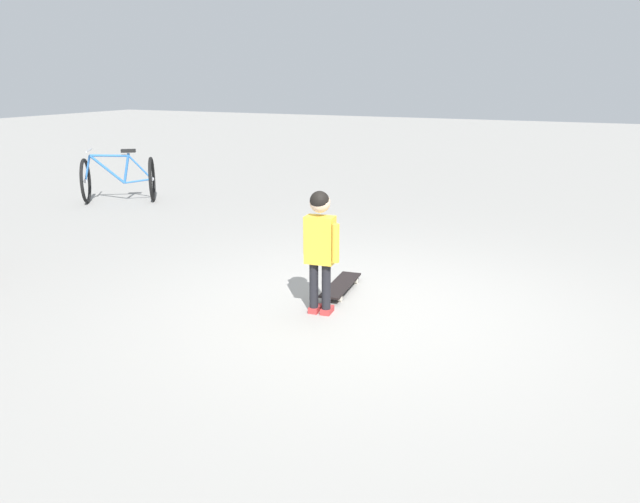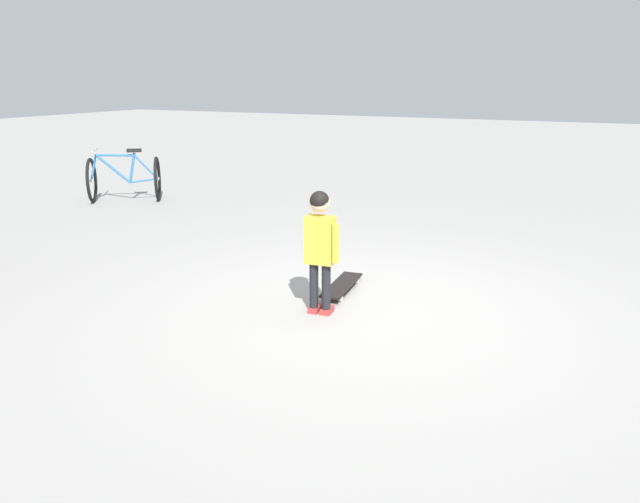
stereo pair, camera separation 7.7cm
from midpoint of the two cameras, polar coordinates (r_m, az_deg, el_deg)
The scene contains 4 objects.
ground_plane at distance 5.33m, azimuth 3.93°, elevation -5.49°, with size 50.00×50.00×0.00m, color gray.
child_person at distance 5.05m, azimuth -0.43°, elevation 1.16°, with size 0.20×0.38×1.06m.
skateboard at distance 5.76m, azimuth 1.56°, elevation -3.16°, with size 0.77×0.27×0.07m.
bicycle_far at distance 10.36m, azimuth -18.42°, elevation 6.47°, with size 1.20×1.28×0.85m.
Camera 1 is at (4.65, 1.73, 1.95)m, focal length 34.37 mm.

